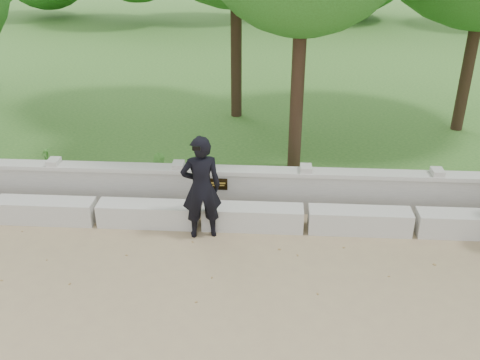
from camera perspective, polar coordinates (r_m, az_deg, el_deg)
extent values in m
plane|color=#93805A|center=(8.76, -5.88, -11.33)|extent=(80.00, 80.00, 0.00)
cube|color=#2E5D21|center=(21.50, 0.01, 12.37)|extent=(40.00, 22.00, 0.25)
cube|color=beige|center=(10.99, -20.00, -3.09)|extent=(1.90, 0.45, 0.45)
cube|color=beige|center=(10.37, -9.78, -3.59)|extent=(1.90, 0.45, 0.45)
cube|color=beige|center=(10.12, 1.35, -3.99)|extent=(1.90, 0.45, 0.45)
cube|color=beige|center=(10.25, 12.62, -4.26)|extent=(1.90, 0.45, 0.45)
cube|color=beige|center=(10.76, 23.22, -4.35)|extent=(1.90, 0.45, 0.45)
cube|color=#B9B7AF|center=(10.71, -3.83, -1.07)|extent=(12.50, 0.25, 0.82)
cube|color=beige|center=(10.51, -3.90, 1.11)|extent=(12.50, 0.35, 0.08)
cube|color=black|center=(10.46, -2.33, -0.45)|extent=(0.36, 0.02, 0.24)
imported|color=black|center=(9.55, -4.15, -0.80)|extent=(0.81, 0.63, 1.98)
cube|color=black|center=(8.80, -4.68, 3.38)|extent=(0.14, 0.05, 0.07)
cylinder|color=#382619|center=(14.67, -0.41, 15.06)|extent=(0.30, 0.30, 4.41)
cylinder|color=#382619|center=(11.34, 6.20, 10.89)|extent=(0.28, 0.28, 4.18)
cylinder|color=#382619|center=(14.79, 23.50, 12.96)|extent=(0.30, 0.30, 4.37)
imported|color=#43842D|center=(11.44, -8.63, 1.32)|extent=(0.42, 0.42, 0.60)
imported|color=#43842D|center=(12.50, -19.80, 2.13)|extent=(0.36, 0.38, 0.56)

